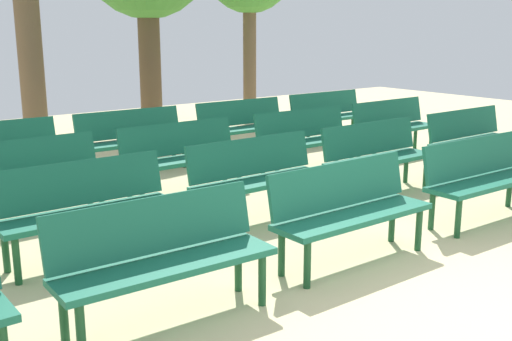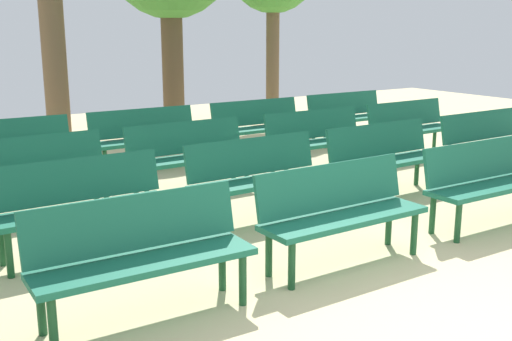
% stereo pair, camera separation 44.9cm
% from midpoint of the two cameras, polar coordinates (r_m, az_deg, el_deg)
% --- Properties ---
extents(ground_plane, '(24.25, 24.25, 0.00)m').
position_cam_midpoint_polar(ground_plane, '(4.79, 19.98, -13.19)').
color(ground_plane, beige).
extents(bench_r0_c1, '(1.61, 0.52, 0.87)m').
position_cam_midpoint_polar(bench_r0_c1, '(4.49, -11.46, -7.42)').
color(bench_r0_c1, '#19664C').
rests_on(bench_r0_c1, ground_plane).
extents(bench_r0_c2, '(1.60, 0.50, 0.87)m').
position_cam_midpoint_polar(bench_r0_c2, '(5.51, 6.22, -3.29)').
color(bench_r0_c2, '#19664C').
rests_on(bench_r0_c2, ground_plane).
extents(bench_r0_c3, '(1.61, 0.50, 0.87)m').
position_cam_midpoint_polar(bench_r0_c3, '(6.99, 18.34, -0.34)').
color(bench_r0_c3, '#19664C').
rests_on(bench_r0_c3, ground_plane).
extents(bench_r1_c1, '(1.60, 0.48, 0.87)m').
position_cam_midpoint_polar(bench_r1_c1, '(5.81, -17.51, -2.98)').
color(bench_r1_c1, '#19664C').
rests_on(bench_r1_c1, ground_plane).
extents(bench_r1_c2, '(1.61, 0.50, 0.87)m').
position_cam_midpoint_polar(bench_r1_c2, '(6.66, -1.81, -0.32)').
color(bench_r1_c2, '#19664C').
rests_on(bench_r1_c2, ground_plane).
extents(bench_r1_c3, '(1.61, 0.50, 0.87)m').
position_cam_midpoint_polar(bench_r1_c3, '(7.82, 9.40, 1.58)').
color(bench_r1_c3, '#19664C').
rests_on(bench_r1_c3, ground_plane).
extents(bench_r1_c4, '(1.60, 0.50, 0.87)m').
position_cam_midpoint_polar(bench_r1_c4, '(9.35, 17.82, 3.03)').
color(bench_r1_c4, '#19664C').
rests_on(bench_r1_c4, ground_plane).
extents(bench_r2_c1, '(1.61, 0.53, 0.87)m').
position_cam_midpoint_polar(bench_r2_c1, '(7.12, -21.83, -0.38)').
color(bench_r2_c1, '#19664C').
rests_on(bench_r2_c1, ground_plane).
extents(bench_r2_c2, '(1.61, 0.50, 0.87)m').
position_cam_midpoint_polar(bench_r2_c2, '(7.80, -8.41, 1.57)').
color(bench_r2_c2, '#19664C').
rests_on(bench_r2_c2, ground_plane).
extents(bench_r2_c3, '(1.61, 0.50, 0.87)m').
position_cam_midpoint_polar(bench_r2_c3, '(8.88, 3.15, 3.14)').
color(bench_r2_c3, '#19664C').
rests_on(bench_r2_c3, ground_plane).
extents(bench_r2_c4, '(1.61, 0.51, 0.87)m').
position_cam_midpoint_polar(bench_r2_c4, '(10.21, 11.27, 4.24)').
color(bench_r2_c4, '#19664C').
rests_on(bench_r2_c4, ground_plane).
extents(bench_r3_c2, '(1.61, 0.50, 0.87)m').
position_cam_midpoint_polar(bench_r3_c2, '(9.08, -12.66, 3.06)').
color(bench_r3_c2, '#19664C').
rests_on(bench_r3_c2, ground_plane).
extents(bench_r3_c3, '(1.60, 0.49, 0.87)m').
position_cam_midpoint_polar(bench_r3_c3, '(10.02, -2.40, 4.31)').
color(bench_r3_c3, '#19664C').
rests_on(bench_r3_c3, ground_plane).
extents(bench_r3_c4, '(1.60, 0.48, 0.87)m').
position_cam_midpoint_polar(bench_r3_c4, '(11.26, 5.60, 5.26)').
color(bench_r3_c4, '#19664C').
rests_on(bench_r3_c4, ground_plane).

